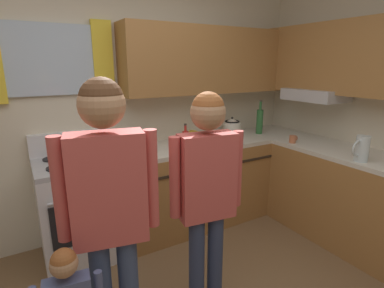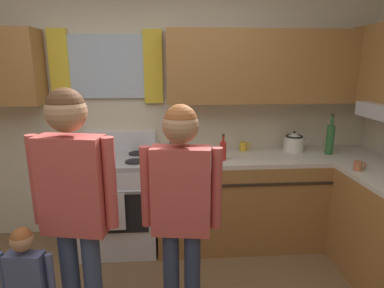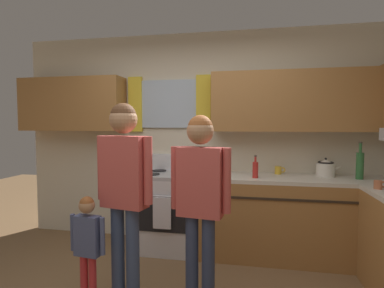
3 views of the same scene
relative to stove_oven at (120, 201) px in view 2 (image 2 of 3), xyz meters
The scene contains 12 objects.
back_wall_unit 1.09m from the stove_oven, 40.91° to the left, with size 4.60×0.42×2.60m.
kitchen_counter_run 1.87m from the stove_oven, 14.91° to the right, with size 2.20×2.25×0.90m.
stove_oven is the anchor object (origin of this frame).
bottle_sauce_red 1.12m from the stove_oven, ahead, with size 0.06×0.06×0.25m.
bottle_squat_brown 0.75m from the stove_oven, 14.10° to the left, with size 0.08×0.08×0.21m.
bottle_wine_green 2.13m from the stove_oven, ahead, with size 0.08×0.08×0.39m.
mug_mustard_yellow 1.35m from the stove_oven, ahead, with size 0.12×0.08×0.09m.
cup_terracotta 2.17m from the stove_oven, 14.01° to the right, with size 0.11×0.07×0.08m.
stovetop_kettle 1.83m from the stove_oven, ahead, with size 0.27×0.20×0.21m.
adult_holding_child 1.33m from the stove_oven, 92.72° to the right, with size 0.50×0.23×1.64m.
adult_in_plaid 1.39m from the stove_oven, 64.57° to the right, with size 0.48×0.21×1.55m.
small_child 1.38m from the stove_oven, 102.97° to the right, with size 0.31×0.12×0.92m.
Camera 2 is at (0.21, -1.42, 1.77)m, focal length 30.38 mm.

